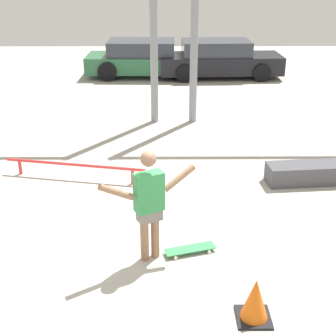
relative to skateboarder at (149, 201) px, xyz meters
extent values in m
plane|color=#B2ADA3|center=(0.46, 0.28, -0.96)|extent=(36.00, 36.00, 0.00)
cylinder|color=#8C664C|center=(-0.08, -0.04, -0.56)|extent=(0.12, 0.12, 0.81)
cylinder|color=#8C664C|center=(0.08, 0.04, -0.56)|extent=(0.12, 0.12, 0.81)
cube|color=slate|center=(0.00, 0.00, -0.22)|extent=(0.40, 0.33, 0.18)
cube|color=#338C4C|center=(0.00, 0.00, 0.14)|extent=(0.46, 0.37, 0.59)
sphere|color=#8C664C|center=(0.00, 0.00, 0.65)|extent=(0.22, 0.22, 0.22)
cylinder|color=#8C664C|center=(-0.43, -0.22, 0.25)|extent=(0.50, 0.32, 0.35)
cylinder|color=#8C664C|center=(0.43, 0.22, 0.25)|extent=(0.50, 0.32, 0.35)
cube|color=#338C4C|center=(0.61, 0.13, -0.89)|extent=(0.81, 0.43, 0.01)
cylinder|color=silver|center=(0.83, 0.31, -0.93)|extent=(0.06, 0.05, 0.05)
cylinder|color=silver|center=(0.89, 0.10, -0.93)|extent=(0.06, 0.05, 0.05)
cylinder|color=silver|center=(0.32, 0.15, -0.93)|extent=(0.06, 0.05, 0.05)
cylinder|color=silver|center=(0.38, -0.05, -0.93)|extent=(0.06, 0.05, 0.05)
cube|color=#47474C|center=(3.46, 2.60, -0.77)|extent=(2.47, 0.73, 0.39)
cylinder|color=red|center=(-1.60, 2.76, -0.65)|extent=(2.89, 0.63, 0.06)
cylinder|color=red|center=(-2.78, 2.99, -0.81)|extent=(0.07, 0.07, 0.31)
cylinder|color=red|center=(-0.42, 2.52, -0.81)|extent=(0.07, 0.07, 0.31)
cylinder|color=gray|center=(-0.06, 6.40, 1.97)|extent=(0.20, 0.20, 5.85)
cylinder|color=gray|center=(0.98, 6.40, 1.97)|extent=(0.20, 0.20, 5.85)
cube|color=#28603D|center=(-0.47, 11.81, -0.47)|extent=(4.47, 1.84, 0.60)
cube|color=#2D333D|center=(-0.65, 11.81, 0.09)|extent=(2.48, 1.65, 0.53)
cylinder|color=black|center=(0.93, 12.61, -0.62)|extent=(0.69, 0.24, 0.69)
cylinder|color=black|center=(0.88, 10.93, -0.62)|extent=(0.69, 0.24, 0.69)
cylinder|color=black|center=(-1.82, 12.69, -0.62)|extent=(0.69, 0.24, 0.69)
cylinder|color=black|center=(-1.86, 11.01, -0.62)|extent=(0.69, 0.24, 0.69)
cube|color=black|center=(2.29, 11.66, -0.46)|extent=(4.55, 1.83, 0.64)
cube|color=#2D333D|center=(2.11, 11.65, 0.12)|extent=(2.53, 1.62, 0.52)
cylinder|color=black|center=(3.65, 12.52, -0.64)|extent=(0.65, 0.24, 0.64)
cylinder|color=black|center=(3.71, 10.90, -0.64)|extent=(0.65, 0.24, 0.64)
cylinder|color=black|center=(0.87, 12.41, -0.64)|extent=(0.65, 0.24, 0.64)
cylinder|color=black|center=(0.93, 10.80, -0.64)|extent=(0.65, 0.24, 0.64)
cube|color=black|center=(1.32, -1.30, -0.95)|extent=(0.43, 0.43, 0.03)
cone|color=orange|center=(1.32, -1.30, -0.65)|extent=(0.35, 0.35, 0.56)
camera|label=1|loc=(0.23, -5.84, 3.14)|focal=50.00mm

